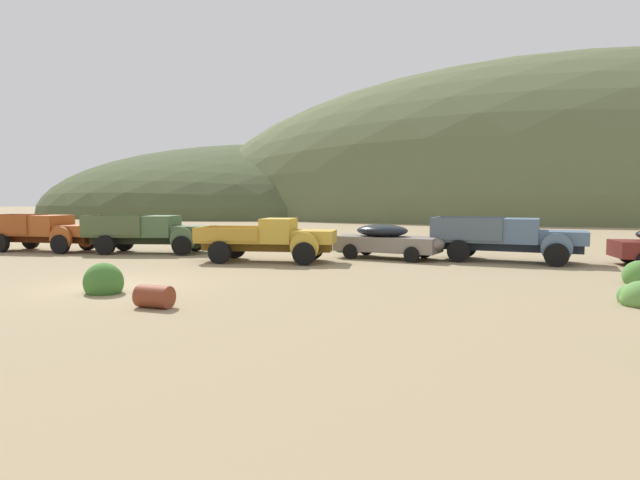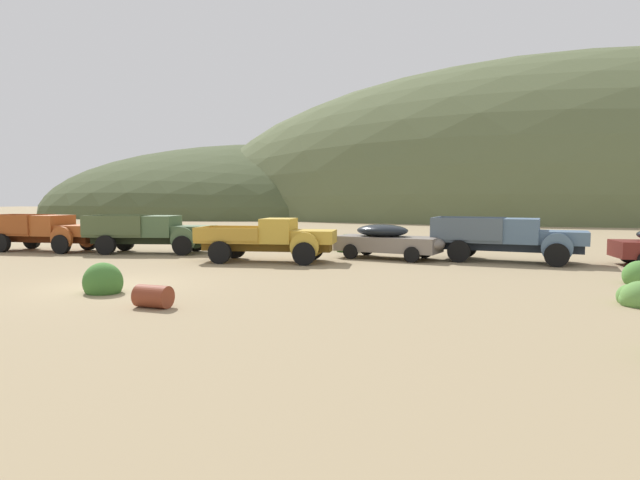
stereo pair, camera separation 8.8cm
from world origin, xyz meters
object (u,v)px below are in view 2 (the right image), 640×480
object	(u,v)px
truck_weathered_green	(159,233)
truck_chalk_blue	(518,239)
truck_faded_yellow	(277,239)
car_primer_gray	(391,241)
truck_oxide_orange	(51,232)
oil_drum_by_truck	(153,296)

from	to	relation	value
truck_weathered_green	truck_chalk_blue	world-z (taller)	same
truck_faded_yellow	car_primer_gray	distance (m)	5.23
truck_oxide_orange	truck_weathered_green	distance (m)	6.00
truck_oxide_orange	car_primer_gray	xyz separation A→B (m)	(17.59, 1.01, -0.19)
truck_faded_yellow	truck_oxide_orange	bearing A→B (deg)	168.19
truck_faded_yellow	truck_weathered_green	bearing A→B (deg)	158.16
car_primer_gray	oil_drum_by_truck	size ratio (longest dim) A/B	5.52
truck_faded_yellow	oil_drum_by_truck	world-z (taller)	truck_faded_yellow
truck_oxide_orange	truck_chalk_blue	distance (m)	23.08
truck_oxide_orange	truck_chalk_blue	size ratio (longest dim) A/B	0.90
truck_oxide_orange	truck_faded_yellow	world-z (taller)	truck_oxide_orange
car_primer_gray	truck_chalk_blue	size ratio (longest dim) A/B	0.79
truck_chalk_blue	oil_drum_by_truck	bearing A→B (deg)	-119.24
truck_weathered_green	truck_faded_yellow	size ratio (longest dim) A/B	1.07
truck_oxide_orange	truck_weathered_green	bearing A→B (deg)	4.72
car_primer_gray	truck_faded_yellow	bearing A→B (deg)	-138.98
truck_weathered_green	oil_drum_by_truck	xyz separation A→B (m)	(7.14, -11.94, -0.73)
truck_chalk_blue	oil_drum_by_truck	size ratio (longest dim) A/B	6.94
oil_drum_by_truck	truck_chalk_blue	bearing A→B (deg)	51.33
truck_oxide_orange	oil_drum_by_truck	distance (m)	17.34
truck_faded_yellow	car_primer_gray	size ratio (longest dim) A/B	1.17
truck_weathered_green	car_primer_gray	bearing A→B (deg)	-8.01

